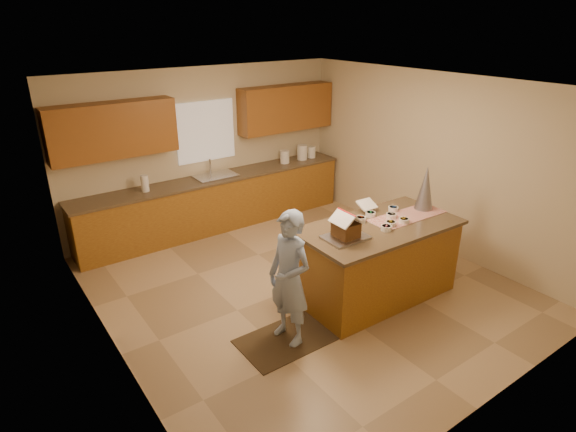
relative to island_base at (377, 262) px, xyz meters
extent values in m
plane|color=tan|center=(-0.64, 0.74, -0.49)|extent=(5.50, 5.50, 0.00)
plane|color=silver|center=(-0.64, 0.74, 2.21)|extent=(5.50, 5.50, 0.00)
plane|color=beige|center=(-0.64, 3.49, 0.86)|extent=(5.50, 5.50, 0.00)
plane|color=beige|center=(-0.64, -2.01, 0.86)|extent=(5.50, 5.50, 0.00)
plane|color=beige|center=(-3.14, 0.74, 0.86)|extent=(5.50, 5.50, 0.00)
plane|color=beige|center=(1.86, 0.74, 0.86)|extent=(5.50, 5.50, 0.00)
plane|color=gray|center=(-3.12, -0.06, 0.76)|extent=(0.00, 2.50, 2.50)
cube|color=white|center=(-0.64, 3.46, 1.16)|extent=(1.05, 0.03, 1.00)
cube|color=#98661F|center=(-0.64, 3.19, -0.05)|extent=(4.80, 0.60, 0.88)
cube|color=brown|center=(-0.64, 3.19, 0.41)|extent=(4.85, 0.63, 0.04)
cube|color=#9B5721|center=(-2.19, 3.31, 1.41)|extent=(1.85, 0.35, 0.80)
cube|color=#9B5721|center=(0.91, 3.31, 1.41)|extent=(1.85, 0.35, 0.80)
cube|color=silver|center=(-0.64, 3.19, 0.40)|extent=(0.70, 0.45, 0.12)
cylinder|color=silver|center=(-0.64, 3.37, 0.57)|extent=(0.03, 0.03, 0.28)
cube|color=#98661F|center=(0.00, 0.00, 0.00)|extent=(2.02, 1.04, 0.98)
cube|color=brown|center=(0.00, 0.00, 0.51)|extent=(2.11, 1.13, 0.04)
cube|color=#A01A0B|center=(0.50, -0.01, 0.54)|extent=(1.12, 0.42, 0.01)
cube|color=silver|center=(-0.61, -0.04, 0.55)|extent=(0.52, 0.39, 0.03)
cube|color=white|center=(0.18, 0.42, 0.63)|extent=(0.25, 0.20, 0.10)
cone|color=silver|center=(0.87, 0.04, 0.84)|extent=(0.25, 0.25, 0.61)
cube|color=black|center=(-1.52, -0.10, -0.48)|extent=(1.06, 0.69, 0.01)
imported|color=#97B0D6|center=(-1.47, -0.10, 0.31)|extent=(0.46, 0.62, 1.57)
cylinder|color=white|center=(0.79, 3.19, 0.55)|extent=(0.17, 0.17, 0.24)
cylinder|color=white|center=(1.20, 3.19, 0.57)|extent=(0.19, 0.19, 0.28)
cylinder|color=white|center=(1.42, 3.19, 0.54)|extent=(0.15, 0.15, 0.21)
cylinder|color=white|center=(-1.86, 3.19, 0.56)|extent=(0.12, 0.12, 0.26)
cube|color=brown|center=(-0.61, -0.04, 0.65)|extent=(0.25, 0.27, 0.18)
cube|color=white|center=(-0.68, -0.04, 0.80)|extent=(0.17, 0.31, 0.14)
cube|color=white|center=(-0.54, -0.04, 0.80)|extent=(0.17, 0.31, 0.14)
cylinder|color=red|center=(-0.61, -0.04, 0.86)|extent=(0.03, 0.31, 0.02)
cylinder|color=yellow|center=(0.09, -0.10, 0.56)|extent=(0.13, 0.13, 0.06)
cylinder|color=green|center=(0.10, 0.26, 0.56)|extent=(0.13, 0.13, 0.06)
cylinder|color=#8F2F89|center=(-0.28, 0.32, 0.56)|extent=(0.13, 0.13, 0.06)
cylinder|color=pink|center=(-0.05, -0.16, 0.56)|extent=(0.13, 0.13, 0.06)
cylinder|color=gold|center=(0.29, -0.13, 0.56)|extent=(0.13, 0.13, 0.06)
cylinder|color=blue|center=(0.48, 0.22, 0.56)|extent=(0.13, 0.13, 0.06)
cylinder|color=#E05A27|center=(-0.12, 0.22, 0.56)|extent=(0.13, 0.13, 0.06)
cylinder|color=silver|center=(0.28, 0.07, 0.56)|extent=(0.13, 0.13, 0.06)
camera|label=1|loc=(-4.10, -3.76, 2.95)|focal=29.67mm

